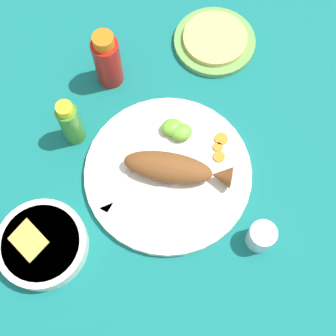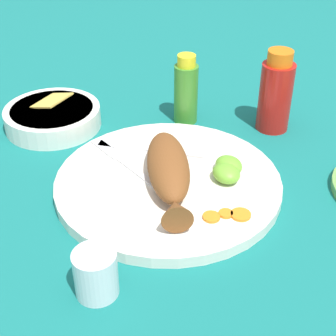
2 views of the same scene
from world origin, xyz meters
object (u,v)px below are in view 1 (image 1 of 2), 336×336
fork_near (135,199)px  hot_sauce_bottle_green (71,123)px  fork_far (124,178)px  guacamole_bowl (42,244)px  main_plate (168,173)px  fried_fish (174,168)px  salt_cup (261,237)px  hot_sauce_bottle_red (107,60)px  tortilla_plate (214,42)px

fork_near → hot_sauce_bottle_green: bearing=-71.2°
fork_far → guacamole_bowl: bearing=-19.6°
main_plate → fried_fish: bearing=158.7°
fork_far → hot_sauce_bottle_green: size_ratio=1.15×
salt_cup → guacamole_bowl: bearing=-9.3°
fork_far → hot_sauce_bottle_red: (-0.01, -0.26, 0.05)m
main_plate → fork_far: 0.09m
hot_sauce_bottle_green → guacamole_bowl: bearing=68.4°
fork_near → fork_far: bearing=-84.2°
main_plate → salt_cup: 0.23m
hot_sauce_bottle_green → tortilla_plate: (-0.35, -0.18, -0.05)m
hot_sauce_bottle_green → tortilla_plate: 0.40m
fried_fish → tortilla_plate: bearing=-96.0°
guacamole_bowl → hot_sauce_bottle_red: bearing=-117.5°
fork_near → hot_sauce_bottle_red: 0.31m
fried_fish → fork_near: bearing=45.6°
hot_sauce_bottle_red → guacamole_bowl: bearing=62.5°
fried_fish → fork_far: (0.10, -0.01, -0.02)m
hot_sauce_bottle_red → tortilla_plate: (-0.25, -0.05, -0.06)m
hot_sauce_bottle_red → hot_sauce_bottle_green: 0.16m
fork_far → guacamole_bowl: (0.18, 0.11, 0.00)m
fork_near → hot_sauce_bottle_red: hot_sauce_bottle_red is taller
salt_cup → fried_fish: bearing=-50.4°
fried_fish → salt_cup: bearing=150.8°
hot_sauce_bottle_green → guacamole_bowl: size_ratio=0.74×
salt_cup → main_plate: bearing=-48.8°
tortilla_plate → fork_far: bearing=48.9°
fried_fish → guacamole_bowl: size_ratio=1.28×
fried_fish → fork_near: (0.09, 0.04, -0.02)m
fork_far → salt_cup: 0.30m
fried_fish → guacamole_bowl: 0.30m
fork_far → tortilla_plate: bearing=178.7°
fork_far → hot_sauce_bottle_green: 0.16m
main_plate → salt_cup: salt_cup is taller
main_plate → guacamole_bowl: guacamole_bowl is taller
fork_far → tortilla_plate: fork_far is taller
hot_sauce_bottle_green → fork_near: bearing=120.5°
hot_sauce_bottle_red → salt_cup: (-0.23, 0.43, -0.04)m
salt_cup → tortilla_plate: 0.48m
guacamole_bowl → tortilla_plate: guacamole_bowl is taller
salt_cup → fork_near: bearing=-29.0°
hot_sauce_bottle_red → hot_sauce_bottle_green: hot_sauce_bottle_red is taller
main_plate → fork_near: size_ratio=1.90×
fork_far → fried_fish: bearing=126.2°
salt_cup → tortilla_plate: (-0.02, -0.48, -0.02)m
fork_far → hot_sauce_bottle_red: size_ratio=1.00×
fried_fish → salt_cup: 0.22m
hot_sauce_bottle_red → guacamole_bowl: (0.19, 0.36, -0.05)m
main_plate → salt_cup: (-0.15, 0.17, 0.02)m
fork_far → hot_sauce_bottle_green: (0.09, -0.13, 0.04)m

